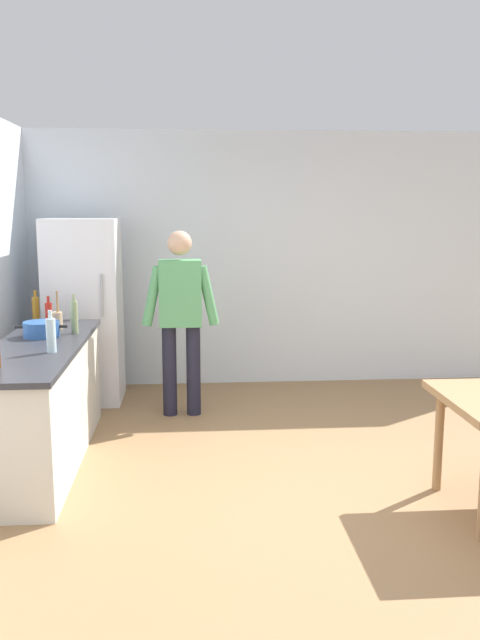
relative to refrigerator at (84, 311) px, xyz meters
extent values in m
plane|color=#936D47|center=(1.90, -2.40, -0.90)|extent=(14.00, 14.00, 0.00)
cube|color=silver|center=(1.90, 0.60, 0.45)|extent=(6.40, 0.12, 2.70)
cube|color=beige|center=(-0.10, -1.60, -0.47)|extent=(0.60, 2.12, 0.86)
cube|color=#2D2D33|center=(-0.10, -1.60, -0.02)|extent=(0.64, 2.20, 0.04)
cube|color=white|center=(0.00, 0.00, 0.00)|extent=(0.70, 0.64, 1.80)
cylinder|color=#B2B2B7|center=(0.22, -0.34, 0.20)|extent=(0.02, 0.02, 0.40)
cylinder|color=#1E1E2D|center=(0.84, -0.55, -0.48)|extent=(0.13, 0.13, 0.84)
cylinder|color=#1E1E2D|center=(1.06, -0.55, -0.48)|extent=(0.13, 0.13, 0.84)
cube|color=#519960|center=(0.95, -0.55, 0.24)|extent=(0.38, 0.22, 0.60)
sphere|color=tan|center=(0.95, -0.55, 0.69)|extent=(0.22, 0.22, 0.22)
cylinder|color=#519960|center=(0.70, -0.59, 0.22)|extent=(0.20, 0.09, 0.55)
cylinder|color=#519960|center=(1.20, -0.59, 0.22)|extent=(0.20, 0.09, 0.55)
cylinder|color=#9E754C|center=(2.70, -2.35, -0.55)|extent=(0.06, 0.06, 0.70)
cylinder|color=#285193|center=(-0.13, -1.29, 0.06)|extent=(0.28, 0.28, 0.12)
cube|color=black|center=(-0.30, -1.29, 0.08)|extent=(0.06, 0.03, 0.02)
cube|color=black|center=(0.04, -1.29, 0.08)|extent=(0.06, 0.03, 0.02)
cylinder|color=tan|center=(-0.09, -0.95, 0.07)|extent=(0.11, 0.11, 0.14)
cylinder|color=olive|center=(-0.07, -0.94, 0.21)|extent=(0.02, 0.05, 0.22)
cylinder|color=olive|center=(-0.07, -0.95, 0.21)|extent=(0.02, 0.04, 0.22)
cylinder|color=#B22319|center=(-0.20, -0.67, 0.09)|extent=(0.06, 0.06, 0.18)
cylinder|color=#B22319|center=(-0.20, -0.67, 0.21)|extent=(0.02, 0.02, 0.06)
cylinder|color=gray|center=(0.11, -1.17, 0.13)|extent=(0.06, 0.06, 0.26)
cylinder|color=gray|center=(0.11, -1.17, 0.29)|extent=(0.02, 0.02, 0.06)
cylinder|color=silver|center=(0.06, -1.88, 0.12)|extent=(0.07, 0.07, 0.24)
cylinder|color=silver|center=(0.06, -1.88, 0.27)|extent=(0.03, 0.03, 0.06)
cylinder|color=#996619|center=(-0.33, -0.57, 0.11)|extent=(0.06, 0.06, 0.22)
cylinder|color=#996619|center=(-0.33, -0.57, 0.25)|extent=(0.03, 0.03, 0.06)
camera|label=1|loc=(1.03, -6.47, 1.00)|focal=36.93mm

